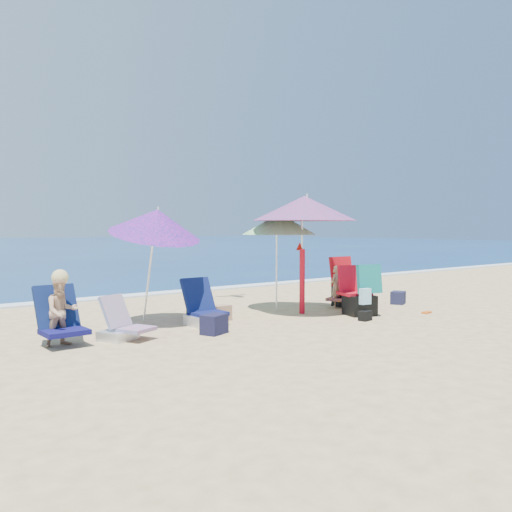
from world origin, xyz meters
TOP-DOWN VIEW (x-y plane):
  - ground at (0.00, 0.00)m, footprint 120.00×120.00m
  - foam at (0.00, 5.10)m, footprint 120.00×0.50m
  - umbrella_turquoise at (0.72, 0.84)m, footprint 2.49×2.49m
  - umbrella_striped at (0.60, 1.42)m, footprint 1.71×1.71m
  - umbrella_blue at (-2.03, 1.43)m, footprint 1.57×1.63m
  - furled_umbrella at (0.67, 0.85)m, footprint 0.18×0.25m
  - chair_navy at (-1.41, 0.97)m, footprint 0.60×0.67m
  - chair_rainbow at (-2.99, 0.69)m, footprint 0.78×0.76m
  - camp_chair_left at (2.05, 0.94)m, footprint 0.60×0.60m
  - camp_chair_right at (1.34, 0.02)m, footprint 0.77×0.90m
  - person_center at (1.82, 0.86)m, footprint 0.73×0.74m
  - person_left at (-3.77, 0.86)m, footprint 0.58×0.73m
  - bag_navy_a at (-1.70, 0.23)m, footprint 0.46×0.40m
  - bag_black_a at (-1.09, 1.82)m, footprint 0.32×0.29m
  - bag_tan at (-0.96, 1.13)m, footprint 0.32×0.23m
  - bag_navy_b at (3.12, 0.52)m, footprint 0.43×0.39m
  - bag_black_b at (0.99, -0.41)m, footprint 0.24×0.18m
  - orange_item at (2.51, -0.59)m, footprint 0.25×0.15m

SIDE VIEW (x-z plane):
  - ground at x=0.00m, z-range 0.00..0.00m
  - orange_item at x=2.51m, z-range 0.00..0.03m
  - foam at x=0.00m, z-range 0.00..0.04m
  - bag_black_b at x=0.99m, z-range 0.00..0.17m
  - bag_black_a at x=-1.09m, z-range 0.00..0.19m
  - bag_navy_b at x=3.12m, z-range 0.00..0.26m
  - bag_tan at x=-0.96m, z-range 0.00..0.27m
  - bag_navy_a at x=-1.70m, z-range 0.00..0.30m
  - chair_rainbow at x=-2.99m, z-range -0.15..0.49m
  - chair_navy at x=-1.41m, z-range -0.18..0.58m
  - camp_chair_left at x=2.05m, z-range -0.20..0.80m
  - camp_chair_right at x=1.34m, z-range -0.13..0.82m
  - person_center at x=1.82m, z-range -0.01..0.84m
  - person_left at x=-3.77m, z-range -0.05..0.99m
  - furled_umbrella at x=0.67m, z-range 0.07..1.40m
  - umbrella_striped at x=0.60m, z-range 0.72..2.63m
  - umbrella_blue at x=-2.03m, z-range 0.66..2.71m
  - umbrella_turquoise at x=0.72m, z-range 0.85..3.07m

